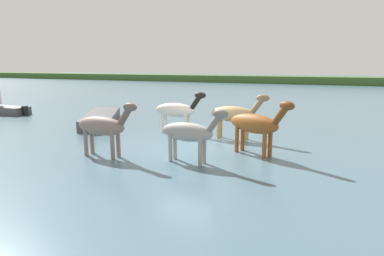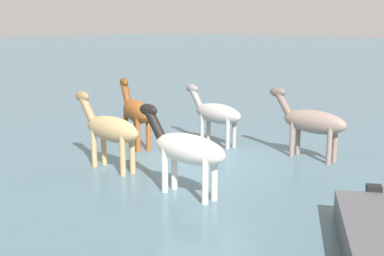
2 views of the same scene
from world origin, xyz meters
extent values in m
plane|color=#476675|center=(0.00, 0.00, 0.00)|extent=(208.17, 208.17, 0.00)
cube|color=#3D5E2A|center=(0.00, 47.03, 0.00)|extent=(187.36, 6.00, 2.40)
ellipsoid|color=gray|center=(-2.15, -2.31, 1.03)|extent=(1.88, 0.59, 0.63)
cylinder|color=gray|center=(-1.58, -2.17, 0.52)|extent=(0.14, 0.14, 1.03)
cylinder|color=gray|center=(-1.59, -2.47, 0.52)|extent=(0.14, 0.14, 1.03)
cylinder|color=gray|center=(-2.70, -2.15, 0.52)|extent=(0.14, 0.14, 1.03)
cylinder|color=gray|center=(-2.71, -2.45, 0.52)|extent=(0.14, 0.14, 1.03)
cylinder|color=#63544C|center=(-1.16, -2.33, 1.44)|extent=(0.58, 0.23, 0.69)
ellipsoid|color=#63544C|center=(-0.96, -2.33, 1.72)|extent=(0.51, 0.23, 0.27)
ellipsoid|color=brown|center=(2.40, -0.03, 1.07)|extent=(2.00, 1.30, 0.65)
cylinder|color=brown|center=(3.00, -0.12, 0.54)|extent=(0.14, 0.14, 1.07)
cylinder|color=brown|center=(2.87, -0.41, 0.54)|extent=(0.14, 0.14, 1.07)
cylinder|color=brown|center=(1.93, 0.35, 0.54)|extent=(0.14, 0.14, 1.07)
cylinder|color=brown|center=(1.81, 0.06, 0.54)|extent=(0.14, 0.14, 1.07)
cylinder|color=brown|center=(3.34, -0.44, 1.49)|extent=(0.63, 0.44, 0.71)
ellipsoid|color=brown|center=(3.53, -0.52, 1.78)|extent=(0.58, 0.42, 0.29)
ellipsoid|color=#9E9993|center=(0.74, -1.78, 0.97)|extent=(1.78, 0.63, 0.59)
cylinder|color=#9E9993|center=(1.28, -1.68, 0.48)|extent=(0.13, 0.13, 0.97)
cylinder|color=#9E9993|center=(1.26, -1.96, 0.48)|extent=(0.13, 0.13, 0.97)
cylinder|color=#9E9993|center=(0.23, -1.60, 0.48)|extent=(0.13, 0.13, 0.97)
cylinder|color=#9E9993|center=(0.21, -1.89, 0.48)|extent=(0.13, 0.13, 0.97)
cylinder|color=slate|center=(1.67, -1.84, 1.35)|extent=(0.55, 0.24, 0.65)
ellipsoid|color=slate|center=(1.86, -1.86, 1.62)|extent=(0.49, 0.23, 0.26)
ellipsoid|color=tan|center=(1.06, 1.97, 1.05)|extent=(1.90, 0.58, 0.64)
cylinder|color=tan|center=(1.63, 2.12, 0.52)|extent=(0.14, 0.14, 1.05)
cylinder|color=tan|center=(1.63, 1.81, 0.52)|extent=(0.14, 0.14, 1.05)
cylinder|color=tan|center=(0.50, 2.13, 0.52)|extent=(0.14, 0.14, 1.05)
cylinder|color=tan|center=(0.49, 1.82, 0.52)|extent=(0.14, 0.14, 1.05)
cylinder|color=olive|center=(2.07, 1.96, 1.46)|extent=(0.58, 0.23, 0.70)
ellipsoid|color=olive|center=(2.27, 1.96, 1.74)|extent=(0.52, 0.22, 0.28)
ellipsoid|color=silver|center=(-1.65, 2.11, 1.04)|extent=(1.89, 0.61, 0.63)
cylinder|color=silver|center=(-1.09, 2.28, 0.52)|extent=(0.14, 0.14, 1.04)
cylinder|color=silver|center=(-1.08, 1.98, 0.52)|extent=(0.14, 0.14, 1.04)
cylinder|color=silver|center=(-2.22, 2.25, 0.52)|extent=(0.14, 0.14, 1.04)
cylinder|color=silver|center=(-2.21, 1.94, 0.52)|extent=(0.14, 0.14, 1.04)
cylinder|color=black|center=(-0.65, 2.14, 1.45)|extent=(0.58, 0.23, 0.69)
ellipsoid|color=black|center=(-0.45, 2.14, 1.73)|extent=(0.52, 0.23, 0.28)
cube|color=black|center=(-12.39, 3.09, 0.24)|extent=(0.25, 0.29, 0.68)
cube|color=#4C4C51|center=(-6.42, 2.87, 0.18)|extent=(3.96, 5.22, 0.66)
cube|color=black|center=(-5.01, 0.56, 0.25)|extent=(0.36, 0.35, 0.71)
camera|label=1|loc=(4.94, -10.80, 3.00)|focal=30.69mm
camera|label=2|loc=(-8.51, 9.60, 3.66)|focal=46.76mm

